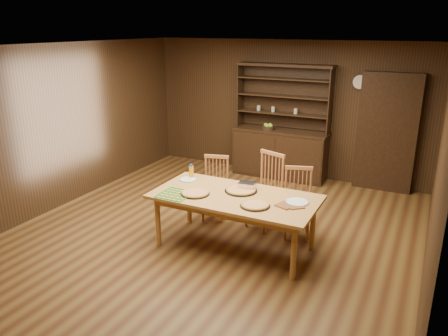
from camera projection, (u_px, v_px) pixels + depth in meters
The scene contains 20 objects.
floor at pixel (215, 232), 6.32m from camera, with size 6.00×6.00×0.00m, color brown.
room_shell at pixel (215, 125), 5.82m from camera, with size 6.00×6.00×6.00m.
china_hutch at pixel (280, 147), 8.48m from camera, with size 1.84×0.52×2.17m.
doorway at pixel (387, 133), 7.66m from camera, with size 1.00×0.18×2.10m, color black.
wall_clock at pixel (360, 82), 7.67m from camera, with size 0.30×0.05×0.30m.
dining_table at pixel (235, 200), 5.68m from camera, with size 2.15×1.07×0.75m.
chair_left at pixel (215, 185), 6.69m from camera, with size 0.48×0.47×0.97m.
chair_center at pixel (267, 188), 6.37m from camera, with size 0.58×0.56×1.12m.
chair_right at pixel (298, 200), 6.13m from camera, with size 0.50×0.49×0.98m.
pizza_left at pixel (195, 193), 5.69m from camera, with size 0.38×0.38×0.04m.
pizza_right at pixel (255, 205), 5.32m from camera, with size 0.37×0.37×0.04m.
pizza_center at pixel (241, 190), 5.79m from camera, with size 0.43×0.43×0.04m.
cooling_rack at pixel (175, 194), 5.68m from camera, with size 0.39×0.39×0.02m, color #0DAA28, non-canonical shape.
plate_left at pixel (188, 179), 6.22m from camera, with size 0.25×0.25×0.02m.
plate_right at pixel (297, 202), 5.43m from camera, with size 0.29×0.29×0.02m.
foil_dish at pixel (247, 186), 5.87m from camera, with size 0.22×0.16×0.09m, color white.
juice_bottle at pixel (191, 172), 6.28m from camera, with size 0.07×0.07×0.20m.
pot_holder_a at pixel (295, 206), 5.31m from camera, with size 0.19×0.19×0.01m, color red.
pot_holder_b at pixel (285, 205), 5.33m from camera, with size 0.20×0.20×0.01m, color red.
fruit_bowl at pixel (268, 127), 8.40m from camera, with size 0.26×0.26×0.12m.
Camera 1 is at (2.65, -5.06, 2.86)m, focal length 35.00 mm.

